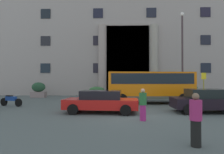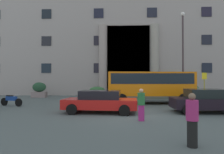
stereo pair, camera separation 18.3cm
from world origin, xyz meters
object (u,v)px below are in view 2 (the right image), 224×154
bus_stop_sign (204,84)px  hedge_planter_entrance_right (97,92)px  pedestrian_woman_dark_dress (141,105)px  lamppost_plaza_centre (183,49)px  orange_minibus (150,85)px  scooter_by_planter (11,100)px  parked_estate_mid (205,101)px  white_taxi_kerbside (100,101)px  hedge_planter_entrance_left (193,92)px  pedestrian_child_trailing (192,120)px  hedge_planter_east (157,92)px  hedge_planter_west (39,90)px

bus_stop_sign → hedge_planter_entrance_right: bearing=163.8°
pedestrian_woman_dark_dress → lamppost_plaza_centre: size_ratio=0.18×
orange_minibus → scooter_by_planter: 11.09m
bus_stop_sign → lamppost_plaza_centre: lamppost_plaza_centre is taller
hedge_planter_entrance_right → lamppost_plaza_centre: size_ratio=0.21×
orange_minibus → bus_stop_sign: size_ratio=2.71×
parked_estate_mid → bus_stop_sign: bearing=66.6°
bus_stop_sign → lamppost_plaza_centre: size_ratio=0.30×
white_taxi_kerbside → pedestrian_woman_dark_dress: 3.11m
orange_minibus → hedge_planter_entrance_left: 7.29m
orange_minibus → hedge_planter_entrance_left: orange_minibus is taller
bus_stop_sign → pedestrian_woman_dark_dress: bus_stop_sign is taller
bus_stop_sign → hedge_planter_entrance_right: 10.80m
white_taxi_kerbside → parked_estate_mid: bearing=5.8°
pedestrian_child_trailing → bus_stop_sign: bearing=145.5°
pedestrian_woman_dark_dress → hedge_planter_east: bearing=-119.3°
orange_minibus → pedestrian_child_trailing: 10.50m
orange_minibus → parked_estate_mid: (2.65, -4.48, -0.86)m
hedge_planter_entrance_left → scooter_by_planter: hedge_planter_entrance_left is taller
pedestrian_child_trailing → hedge_planter_entrance_right: bearing=-172.3°
hedge_planter_east → parked_estate_mid: bearing=-83.0°
bus_stop_sign → pedestrian_woman_dark_dress: size_ratio=1.69×
orange_minibus → bus_stop_sign: bearing=14.4°
orange_minibus → pedestrian_woman_dark_dress: orange_minibus is taller
bus_stop_sign → scooter_by_planter: bearing=-166.8°
hedge_planter_entrance_right → hedge_planter_east: 6.57m
lamppost_plaza_centre → hedge_planter_east: bearing=145.4°
orange_minibus → pedestrian_child_trailing: bearing=-95.4°
bus_stop_sign → white_taxi_kerbside: size_ratio=0.59×
hedge_planter_east → scooter_by_planter: 14.07m
orange_minibus → hedge_planter_west: size_ratio=4.21×
scooter_by_planter → pedestrian_woman_dark_dress: (9.32, -4.80, 0.32)m
hedge_planter_east → pedestrian_child_trailing: pedestrian_child_trailing is taller
orange_minibus → hedge_planter_entrance_right: (-5.04, 4.68, -0.99)m
bus_stop_sign → scooter_by_planter: bus_stop_sign is taller
pedestrian_woman_dark_dress → hedge_planter_entrance_right: bearing=-87.6°
bus_stop_sign → hedge_planter_east: 4.87m
hedge_planter_west → white_taxi_kerbside: size_ratio=0.38×
hedge_planter_entrance_left → hedge_planter_east: 3.90m
orange_minibus → scooter_by_planter: size_ratio=3.64×
white_taxi_kerbside → lamppost_plaza_centre: size_ratio=0.51×
hedge_planter_west → pedestrian_child_trailing: bearing=-53.8°
pedestrian_woman_dark_dress → bus_stop_sign: bearing=-142.9°
scooter_by_planter → hedge_planter_east: bearing=45.4°
hedge_planter_west → parked_estate_mid: bearing=-33.2°
lamppost_plaza_centre → hedge_planter_west: bearing=173.2°
orange_minibus → bus_stop_sign: same height
hedge_planter_entrance_right → scooter_by_planter: size_ratio=0.92×
hedge_planter_entrance_right → pedestrian_child_trailing: 15.84m
bus_stop_sign → hedge_planter_east: bearing=142.1°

